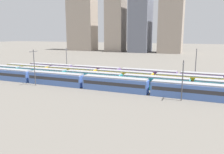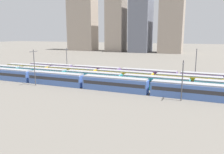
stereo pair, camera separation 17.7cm
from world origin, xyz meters
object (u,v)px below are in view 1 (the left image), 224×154
(train_track_2, at_px, (97,75))
(catenary_pole_1, at_px, (67,59))
(train_track_0, at_px, (84,81))
(train_track_3, at_px, (148,75))
(catenary_pole_3, at_px, (196,64))
(catenary_pole_0, at_px, (34,66))
(catenary_pole_2, at_px, (183,78))
(train_track_1, at_px, (122,80))

(train_track_2, distance_m, catenary_pole_1, 18.76)
(train_track_0, distance_m, train_track_3, 21.56)
(train_track_0, height_order, catenary_pole_3, catenary_pole_3)
(catenary_pole_1, bearing_deg, catenary_pole_0, -81.89)
(train_track_3, relative_size, catenary_pole_0, 8.85)
(catenary_pole_2, bearing_deg, train_track_1, 155.01)
(train_track_2, distance_m, catenary_pole_3, 31.23)
(catenary_pole_0, bearing_deg, train_track_1, 18.67)
(train_track_1, relative_size, train_track_2, 1.51)
(train_track_2, relative_size, catenary_pole_1, 7.71)
(train_track_0, bearing_deg, train_track_3, 46.35)
(catenary_pole_3, bearing_deg, catenary_pole_1, -179.65)
(train_track_3, bearing_deg, train_track_1, -116.06)
(train_track_1, xyz_separation_m, train_track_2, (-10.74, 5.20, 0.00))
(train_track_0, relative_size, train_track_2, 1.00)
(train_track_1, height_order, train_track_3, same)
(train_track_0, bearing_deg, catenary_pole_2, -5.86)
(train_track_1, bearing_deg, train_track_3, 63.94)
(train_track_1, height_order, catenary_pole_1, catenary_pole_1)
(train_track_3, bearing_deg, train_track_2, -161.81)
(catenary_pole_1, relative_size, catenary_pole_3, 0.92)
(train_track_0, distance_m, catenary_pole_1, 25.65)
(catenary_pole_0, relative_size, catenary_pole_2, 1.15)
(train_track_2, distance_m, catenary_pole_2, 30.93)
(train_track_1, height_order, catenary_pole_0, catenary_pole_0)
(train_track_1, xyz_separation_m, catenary_pole_3, (19.12, 13.46, 3.94))
(catenary_pole_0, bearing_deg, catenary_pole_3, 26.52)
(train_track_0, distance_m, train_track_2, 10.44)
(train_track_0, xyz_separation_m, catenary_pole_3, (28.92, 18.66, 3.94))
(train_track_0, height_order, catenary_pole_0, catenary_pole_0)
(train_track_1, height_order, catenary_pole_2, catenary_pole_2)
(train_track_3, xyz_separation_m, catenary_pole_3, (14.04, 3.06, 3.94))
(train_track_1, xyz_separation_m, catenary_pole_2, (17.07, -7.96, 3.25))
(train_track_1, distance_m, catenary_pole_0, 25.96)
(catenary_pole_2, bearing_deg, catenary_pole_0, -179.64)
(train_track_0, xyz_separation_m, train_track_3, (14.88, 15.60, 0.00))
(train_track_2, bearing_deg, train_track_0, -84.80)
(catenary_pole_1, bearing_deg, train_track_1, -25.72)
(train_track_2, relative_size, catenary_pole_3, 7.07)
(train_track_0, xyz_separation_m, catenary_pole_1, (-17.56, 18.38, 3.48))
(catenary_pole_0, distance_m, catenary_pole_2, 41.38)
(train_track_1, distance_m, catenary_pole_2, 19.11)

